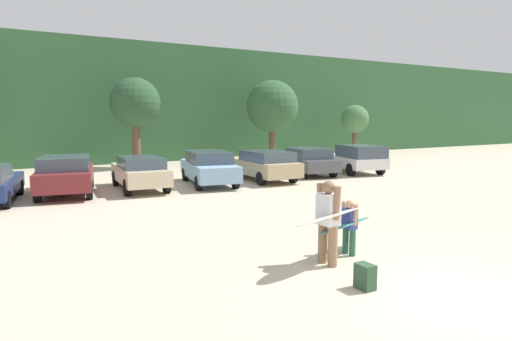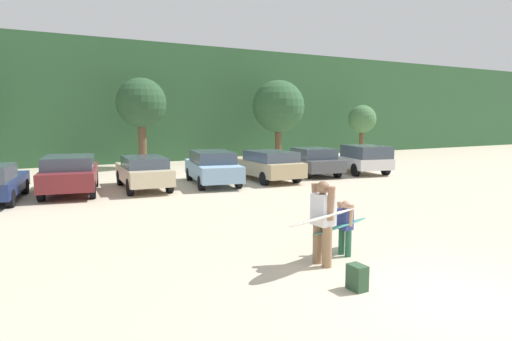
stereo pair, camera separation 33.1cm
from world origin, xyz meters
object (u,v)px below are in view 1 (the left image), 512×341
(parked_car_sky_blue, at_px, (209,167))
(parked_car_dark_gray, at_px, (307,161))
(surfboard_white, at_px, (330,217))
(backpack_dropped, at_px, (365,277))
(parked_car_champagne, at_px, (140,172))
(parked_car_tan, at_px, (262,164))
(parked_car_white, at_px, (356,158))
(parked_car_maroon, at_px, (66,174))
(person_adult, at_px, (328,218))
(surfboard_teal, at_px, (345,225))
(person_child, at_px, (349,224))

(parked_car_sky_blue, height_order, parked_car_dark_gray, parked_car_sky_blue)
(surfboard_white, bearing_deg, backpack_dropped, 60.56)
(surfboard_white, bearing_deg, parked_car_champagne, -104.83)
(parked_car_tan, xyz_separation_m, parked_car_white, (5.77, -0.22, 0.05))
(parked_car_sky_blue, height_order, parked_car_white, parked_car_white)
(parked_car_maroon, xyz_separation_m, parked_car_tan, (8.67, -0.53, -0.05))
(person_adult, height_order, surfboard_teal, person_adult)
(parked_car_dark_gray, relative_size, person_child, 3.66)
(person_adult, relative_size, person_child, 1.43)
(parked_car_sky_blue, distance_m, parked_car_dark_gray, 5.81)
(parked_car_champagne, distance_m, parked_car_tan, 5.86)
(person_adult, bearing_deg, person_child, -165.15)
(person_child, xyz_separation_m, surfboard_white, (-0.84, -0.33, 0.33))
(parked_car_sky_blue, bearing_deg, parked_car_tan, -80.32)
(parked_car_tan, relative_size, parked_car_dark_gray, 1.08)
(parked_car_dark_gray, relative_size, surfboard_teal, 2.12)
(parked_car_tan, bearing_deg, parked_car_champagne, 90.71)
(parked_car_champagne, height_order, parked_car_tan, parked_car_tan)
(parked_car_white, bearing_deg, parked_car_maroon, 99.78)
(parked_car_white, bearing_deg, backpack_dropped, 150.16)
(parked_car_white, xyz_separation_m, person_adult, (-11.01, -10.93, 0.16))
(person_child, bearing_deg, parked_car_white, -136.68)
(person_adult, height_order, surfboard_white, person_adult)
(parked_car_maroon, bearing_deg, parked_car_sky_blue, -83.17)
(parked_car_tan, relative_size, backpack_dropped, 10.62)
(parked_car_sky_blue, relative_size, parked_car_white, 1.10)
(parked_car_white, bearing_deg, parked_car_sky_blue, 100.74)
(surfboard_teal, bearing_deg, surfboard_white, 8.94)
(parked_car_maroon, xyz_separation_m, surfboard_teal, (4.19, -11.34, -0.17))
(parked_car_champagne, bearing_deg, surfboard_teal, -168.16)
(parked_car_tan, height_order, parked_car_white, parked_car_white)
(surfboard_white, bearing_deg, parked_car_tan, -132.95)
(backpack_dropped, bearing_deg, surfboard_teal, 58.37)
(parked_car_tan, distance_m, parked_car_white, 5.77)
(parked_car_dark_gray, distance_m, person_adult, 14.29)
(parked_car_white, bearing_deg, surfboard_teal, 148.69)
(surfboard_white, height_order, backpack_dropped, surfboard_white)
(parked_car_maroon, distance_m, parked_car_white, 14.46)
(parked_car_sky_blue, height_order, backpack_dropped, parked_car_sky_blue)
(parked_car_sky_blue, height_order, surfboard_white, parked_car_sky_blue)
(parked_car_maroon, bearing_deg, parked_car_white, -81.79)
(parked_car_maroon, height_order, person_adult, person_adult)
(parked_car_champagne, distance_m, surfboard_teal, 11.11)
(parked_car_dark_gray, height_order, surfboard_white, parked_car_dark_gray)
(person_child, height_order, backpack_dropped, person_child)
(surfboard_white, relative_size, surfboard_teal, 1.07)
(parked_car_dark_gray, bearing_deg, parked_car_sky_blue, 104.33)
(surfboard_white, bearing_deg, parked_car_maroon, -91.60)
(parked_car_champagne, distance_m, person_child, 11.18)
(parked_car_sky_blue, xyz_separation_m, person_adult, (-2.47, -11.23, 0.18))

